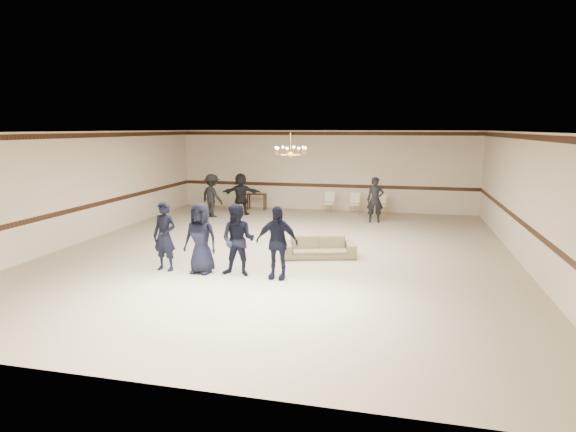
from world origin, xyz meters
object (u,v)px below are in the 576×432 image
(boy_b, at_px, (201,238))
(boy_c, at_px, (238,240))
(boy_d, at_px, (277,242))
(adult_mid, at_px, (241,194))
(chandelier, at_px, (291,143))
(boy_a, at_px, (165,236))
(adult_right, at_px, (375,200))
(banquet_chair_left, at_px, (329,203))
(console_table, at_px, (257,202))
(banquet_chair_mid, at_px, (354,204))
(adult_left, at_px, (212,196))
(banquet_chair_right, at_px, (381,205))
(settee, at_px, (319,247))

(boy_b, bearing_deg, boy_c, 4.40)
(boy_d, xyz_separation_m, adult_mid, (-3.36, 7.41, -0.01))
(chandelier, xyz_separation_m, boy_a, (-2.26, -3.25, -2.06))
(adult_right, xyz_separation_m, banquet_chair_left, (-1.86, 1.46, -0.39))
(console_table, bearing_deg, chandelier, -67.92)
(banquet_chair_mid, bearing_deg, boy_d, -97.19)
(boy_d, relative_size, adult_left, 1.01)
(boy_b, distance_m, adult_mid, 7.58)
(banquet_chair_right, relative_size, console_table, 1.06)
(boy_d, distance_m, adult_right, 7.23)
(chandelier, distance_m, adult_left, 5.55)
(boy_b, distance_m, console_table, 8.79)
(chandelier, xyz_separation_m, boy_d, (0.44, -3.25, -2.06))
(boy_c, relative_size, banquet_chair_left, 1.96)
(console_table, bearing_deg, adult_mid, -104.91)
(adult_left, xyz_separation_m, banquet_chair_mid, (5.14, 1.76, -0.39))
(boy_c, distance_m, adult_mid, 7.81)
(boy_b, relative_size, adult_left, 1.01)
(adult_mid, relative_size, adult_right, 1.00)
(adult_right, bearing_deg, adult_mid, 170.00)
(banquet_chair_left, xyz_separation_m, console_table, (-3.00, 0.20, -0.08))
(settee, bearing_deg, banquet_chair_right, 62.82)
(boy_a, relative_size, banquet_chair_right, 1.96)
(adult_mid, height_order, banquet_chair_right, adult_mid)
(banquet_chair_left, bearing_deg, adult_left, -161.29)
(chandelier, distance_m, banquet_chair_mid, 5.93)
(adult_mid, height_order, adult_right, same)
(adult_mid, distance_m, console_table, 1.37)
(boy_a, height_order, adult_left, boy_a)
(chandelier, distance_m, boy_c, 3.87)
(settee, bearing_deg, adult_right, 61.24)
(boy_b, height_order, boy_c, same)
(boy_a, xyz_separation_m, adult_right, (4.44, 7.01, -0.01))
(adult_right, relative_size, console_table, 2.04)
(adult_left, relative_size, console_table, 2.04)
(banquet_chair_left, bearing_deg, console_table, 171.84)
(banquet_chair_mid, bearing_deg, boy_c, -103.12)
(boy_c, bearing_deg, settee, 52.72)
(boy_d, relative_size, console_table, 2.07)
(boy_b, relative_size, boy_d, 1.00)
(adult_left, height_order, banquet_chair_right, adult_left)
(boy_a, relative_size, boy_c, 1.00)
(chandelier, height_order, settee, chandelier)
(adult_right, relative_size, banquet_chair_mid, 1.94)
(boy_d, height_order, adult_mid, boy_d)
(boy_d, height_order, adult_right, boy_d)
(chandelier, height_order, banquet_chair_left, chandelier)
(boy_c, distance_m, adult_left, 7.51)
(boy_c, height_order, boy_d, same)
(boy_a, distance_m, banquet_chair_left, 8.87)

